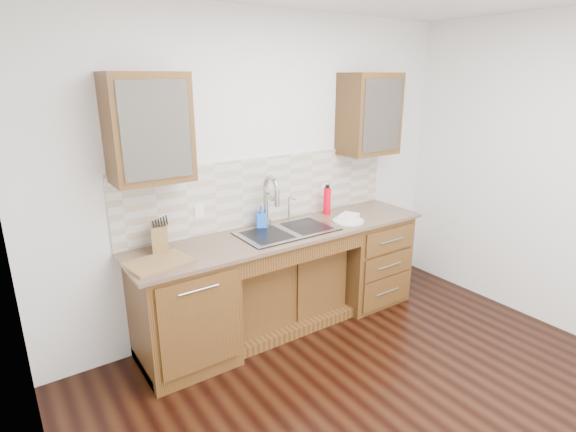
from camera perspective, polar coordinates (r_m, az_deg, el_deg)
ground at (r=3.38m, az=14.85°, el=-24.35°), size 4.00×3.50×0.10m
wall_back at (r=4.00m, az=-3.25°, el=5.52°), size 4.00×0.10×2.70m
wall_left at (r=1.76m, az=-31.77°, el=-13.31°), size 0.10×3.50×2.70m
base_cabinet_left at (r=3.62m, az=-13.14°, el=-11.66°), size 0.70×0.62×0.88m
base_cabinet_center at (r=4.12m, az=-1.03°, el=-8.89°), size 1.20×0.44×0.70m
base_cabinet_right at (r=4.56m, az=9.65°, el=-5.18°), size 0.70×0.62×0.88m
countertop at (r=3.82m, az=-0.21°, el=-2.13°), size 2.70×0.65×0.03m
backsplash at (r=3.99m, az=-2.76°, el=3.33°), size 2.70×0.02×0.59m
sink at (r=3.83m, az=-0.08°, el=-3.17°), size 0.84×0.46×0.19m
faucet at (r=3.89m, az=-2.85°, el=1.54°), size 0.04×0.04×0.40m
filter_tap at (r=4.05m, az=0.11°, el=1.03°), size 0.02×0.02×0.24m
upper_cabinet_left at (r=3.30m, az=-17.36°, el=10.59°), size 0.55×0.34×0.75m
upper_cabinet_right at (r=4.40m, az=10.26°, el=12.61°), size 0.55×0.34×0.75m
outlet_left at (r=3.71m, az=-11.20°, el=0.58°), size 0.08×0.01×0.12m
outlet_right at (r=4.36m, az=4.65°, el=3.38°), size 0.08×0.01×0.12m
soap_bottle at (r=3.88m, az=-3.43°, el=-0.12°), size 0.11×0.11×0.19m
water_bottle at (r=4.26m, az=4.98°, el=1.90°), size 0.08×0.08×0.26m
plate at (r=4.09m, az=7.67°, el=-0.61°), size 0.32×0.32×0.02m
dish_towel at (r=4.14m, az=7.68°, el=-0.05°), size 0.25×0.22×0.03m
knife_block at (r=3.48m, az=-15.97°, el=-2.73°), size 0.17×0.21×0.21m
cutting_board at (r=3.29m, az=-16.08°, el=-5.68°), size 0.47×0.36×0.02m
cup_left_a at (r=3.28m, az=-19.05°, el=9.45°), size 0.15×0.15×0.09m
cup_left_b at (r=3.34m, az=-15.48°, el=9.90°), size 0.11×0.11×0.09m
cup_right_a at (r=4.31m, az=8.84°, el=11.82°), size 0.12×0.12×0.09m
cup_right_b at (r=4.47m, az=11.07°, el=11.97°), size 0.10×0.10×0.10m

